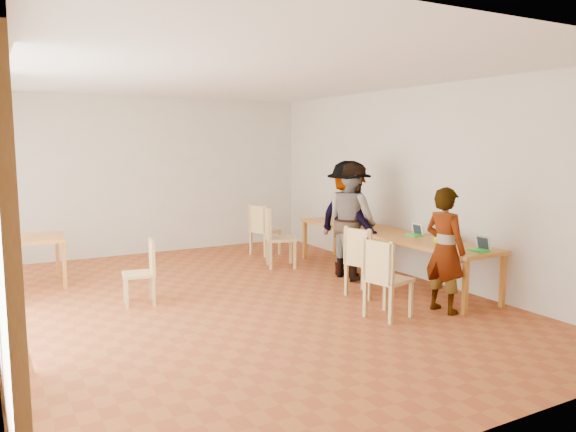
% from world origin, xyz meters
% --- Properties ---
extents(ground, '(8.00, 8.00, 0.00)m').
position_xyz_m(ground, '(0.00, 0.00, 0.00)').
color(ground, '#A15226').
rests_on(ground, ground).
extents(wall_back, '(6.00, 0.10, 3.00)m').
position_xyz_m(wall_back, '(0.00, 4.00, 1.50)').
color(wall_back, beige).
rests_on(wall_back, ground).
extents(wall_front, '(6.00, 0.10, 3.00)m').
position_xyz_m(wall_front, '(0.00, -4.00, 1.50)').
color(wall_front, beige).
rests_on(wall_front, ground).
extents(wall_right, '(0.10, 8.00, 3.00)m').
position_xyz_m(wall_right, '(3.00, 0.00, 1.50)').
color(wall_right, beige).
rests_on(wall_right, ground).
extents(ceiling, '(6.00, 8.00, 0.04)m').
position_xyz_m(ceiling, '(0.00, 0.00, 3.02)').
color(ceiling, white).
rests_on(ceiling, wall_back).
extents(communal_table, '(0.80, 4.00, 0.75)m').
position_xyz_m(communal_table, '(2.50, 0.06, 0.70)').
color(communal_table, '#C5852B').
rests_on(communal_table, ground).
extents(side_table, '(0.90, 0.90, 0.75)m').
position_xyz_m(side_table, '(-2.40, 2.28, 0.67)').
color(side_table, '#C5852B').
rests_on(side_table, ground).
extents(chair_near, '(0.55, 0.55, 0.53)m').
position_xyz_m(chair_near, '(1.17, -1.50, 0.61)').
color(chair_near, '#E4BD72').
rests_on(chair_near, ground).
extents(chair_mid, '(0.57, 0.57, 0.52)m').
position_xyz_m(chair_mid, '(1.55, -0.56, 0.60)').
color(chair_mid, '#E4BD72').
rests_on(chair_mid, ground).
extents(chair_far, '(0.62, 0.62, 0.55)m').
position_xyz_m(chair_far, '(1.35, 1.67, 0.63)').
color(chair_far, '#E4BD72').
rests_on(chair_far, ground).
extents(chair_empty, '(0.57, 0.57, 0.52)m').
position_xyz_m(chair_empty, '(1.61, 2.70, 0.59)').
color(chair_empty, '#E4BD72').
rests_on(chair_empty, ground).
extents(chair_spare, '(0.46, 0.46, 0.46)m').
position_xyz_m(chair_spare, '(-1.17, 0.55, 0.53)').
color(chair_spare, '#E4BD72').
rests_on(chair_spare, ground).
extents(person_near, '(0.45, 0.62, 1.59)m').
position_xyz_m(person_near, '(2.03, -1.64, 0.80)').
color(person_near, gray).
rests_on(person_near, ground).
extents(person_mid, '(0.70, 0.89, 1.83)m').
position_xyz_m(person_mid, '(2.10, 0.45, 0.91)').
color(person_mid, gray).
rests_on(person_mid, ground).
extents(person_far, '(0.87, 1.29, 1.85)m').
position_xyz_m(person_far, '(2.11, 0.57, 0.93)').
color(person_far, gray).
rests_on(person_far, ground).
extents(laptop_near, '(0.21, 0.24, 0.20)m').
position_xyz_m(laptop_near, '(2.56, -1.74, 0.81)').
color(laptop_near, green).
rests_on(laptop_near, communal_table).
extents(laptop_mid, '(0.20, 0.23, 0.19)m').
position_xyz_m(laptop_mid, '(2.65, -0.42, 0.80)').
color(laptop_mid, green).
rests_on(laptop_mid, communal_table).
extents(laptop_far, '(0.23, 0.25, 0.20)m').
position_xyz_m(laptop_far, '(2.54, 1.20, 0.80)').
color(laptop_far, green).
rests_on(laptop_far, communal_table).
extents(yellow_mug, '(0.18, 0.18, 0.11)m').
position_xyz_m(yellow_mug, '(2.41, -1.13, 0.80)').
color(yellow_mug, '#C4BD0A').
rests_on(yellow_mug, communal_table).
extents(green_bottle, '(0.07, 0.07, 0.28)m').
position_xyz_m(green_bottle, '(2.52, 1.52, 0.89)').
color(green_bottle, '#0F6613').
rests_on(green_bottle, communal_table).
extents(clear_glass, '(0.07, 0.07, 0.09)m').
position_xyz_m(clear_glass, '(2.53, 1.54, 0.80)').
color(clear_glass, silver).
rests_on(clear_glass, communal_table).
extents(condiment_cup, '(0.08, 0.08, 0.06)m').
position_xyz_m(condiment_cup, '(2.52, 0.73, 0.78)').
color(condiment_cup, white).
rests_on(condiment_cup, communal_table).
extents(pink_phone, '(0.05, 0.10, 0.01)m').
position_xyz_m(pink_phone, '(2.51, 1.10, 0.76)').
color(pink_phone, '#F34156').
rests_on(pink_phone, communal_table).
extents(black_pouch, '(0.16, 0.26, 0.09)m').
position_xyz_m(black_pouch, '(2.72, -0.96, 0.80)').
color(black_pouch, black).
rests_on(black_pouch, communal_table).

